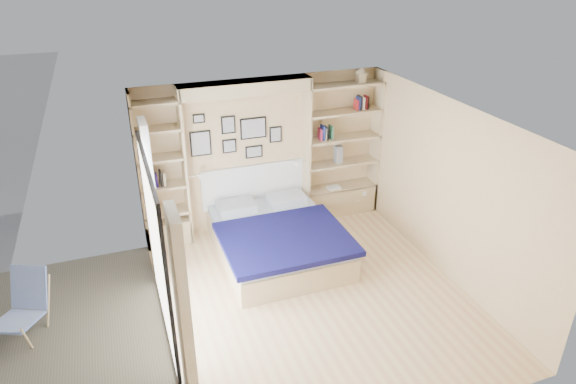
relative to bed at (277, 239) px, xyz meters
name	(u,v)px	position (x,y,z in m)	size (l,w,h in m)	color
ground	(313,295)	(0.14, -1.13, -0.28)	(4.50, 4.50, 0.00)	#DEBF85
room_shell	(253,184)	(-0.25, 0.39, 0.79)	(4.50, 4.50, 4.50)	tan
bed	(277,239)	(0.00, 0.00, 0.00)	(1.82, 2.24, 1.07)	tan
photo_gallery	(235,136)	(-0.31, 1.09, 1.32)	(1.48, 0.02, 0.82)	black
reading_lamps	(249,169)	(-0.16, 0.87, 0.82)	(1.92, 0.12, 0.15)	silver
shelf_decor	(327,123)	(1.20, 0.94, 1.41)	(3.51, 0.23, 2.03)	#AA294B
deck	(25,361)	(-3.46, -1.13, -0.28)	(3.20, 4.00, 0.05)	#685F4D
deck_chair	(23,305)	(-3.45, -0.56, 0.09)	(0.75, 0.91, 0.79)	tan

